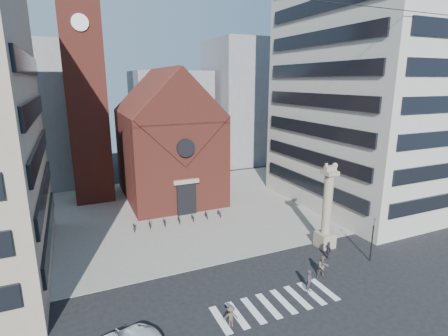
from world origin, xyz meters
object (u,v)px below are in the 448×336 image
(traffic_light, at_px, (372,238))
(scooter_0, at_px, (134,226))
(pedestrian_1, at_px, (323,267))
(lion_column, at_px, (327,214))
(pedestrian_2, at_px, (328,250))
(pedestrian_0, at_px, (309,281))

(traffic_light, bearing_deg, scooter_0, 140.26)
(pedestrian_1, bearing_deg, lion_column, 69.06)
(pedestrian_2, height_order, scooter_0, pedestrian_2)
(lion_column, bearing_deg, pedestrian_1, -131.17)
(pedestrian_0, xyz_separation_m, pedestrian_1, (2.44, 1.35, 0.01))
(pedestrian_0, distance_m, pedestrian_2, 6.23)
(lion_column, bearing_deg, pedestrian_0, -137.52)
(pedestrian_1, xyz_separation_m, pedestrian_2, (2.56, 2.37, -0.15))
(lion_column, xyz_separation_m, scooter_0, (-16.87, 11.68, -2.97))
(lion_column, relative_size, traffic_light, 2.02)
(pedestrian_1, bearing_deg, traffic_light, 24.62)
(lion_column, xyz_separation_m, traffic_light, (1.99, -4.00, -1.17))
(pedestrian_0, height_order, scooter_0, pedestrian_0)
(scooter_0, bearing_deg, traffic_light, -31.33)
(pedestrian_2, bearing_deg, pedestrian_1, 137.60)
(pedestrian_2, bearing_deg, pedestrian_0, 131.46)
(lion_column, distance_m, pedestrian_2, 3.61)
(pedestrian_2, xyz_separation_m, scooter_0, (-15.54, 13.76, -0.34))
(traffic_light, xyz_separation_m, pedestrian_0, (-8.32, -1.80, -1.31))
(pedestrian_1, relative_size, scooter_0, 1.18)
(pedestrian_0, distance_m, scooter_0, 20.41)
(pedestrian_0, relative_size, pedestrian_1, 0.99)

